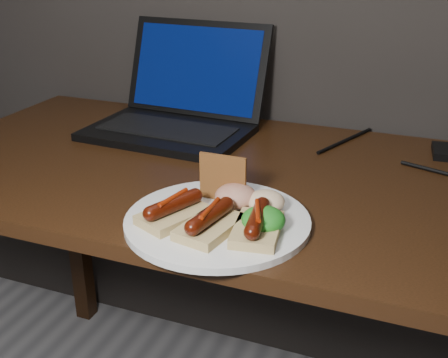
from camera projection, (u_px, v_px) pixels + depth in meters
desk at (237, 209)px, 1.18m from camera, size 1.40×0.70×0.75m
laptop at (179, 108)px, 1.37m from camera, size 0.39×0.35×0.25m
desk_cables at (261, 147)px, 1.26m from camera, size 0.86×0.40×0.01m
plate at (217, 221)px, 0.93m from camera, size 0.35×0.35×0.01m
bread_sausage_left at (174, 211)px, 0.92m from camera, size 0.11×0.13×0.04m
bread_sausage_center at (210, 222)px, 0.88m from camera, size 0.09×0.13×0.04m
bread_sausage_right at (257, 224)px, 0.87m from camera, size 0.09×0.12×0.04m
crispbread at (223, 178)px, 0.97m from camera, size 0.09×0.01×0.08m
salad_greens at (263, 220)px, 0.88m from camera, size 0.07×0.07×0.04m
salsa_mound at (236, 196)px, 0.96m from camera, size 0.07×0.07×0.04m
coleslaw_mound at (266, 201)px, 0.95m from camera, size 0.06×0.06×0.04m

